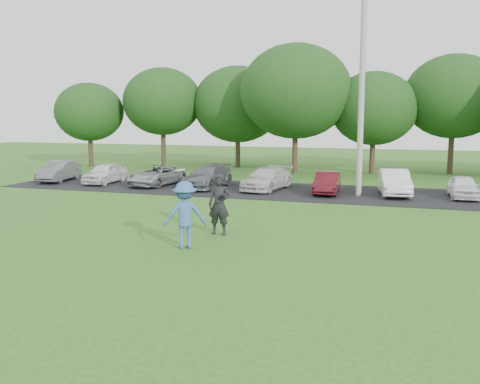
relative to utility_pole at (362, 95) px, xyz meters
name	(u,v)px	position (x,y,z in m)	size (l,w,h in m)	color
ground	(202,253)	(-3.17, -12.46, -4.89)	(100.00, 100.00, 0.00)	#2F621C
parking_lot	(297,191)	(-3.17, 0.54, -4.87)	(32.00, 6.50, 0.03)	black
utility_pole	(362,95)	(0.00, 0.00, 0.00)	(0.28, 0.28, 9.78)	#A5A59F
frisbee_player	(185,215)	(-3.89, -12.04, -3.88)	(1.50, 1.29, 2.37)	#3963A1
camera_bystander	(219,205)	(-3.54, -10.03, -3.88)	(0.75, 0.51, 2.02)	black
parked_cars	(283,180)	(-3.90, 0.52, -4.28)	(30.49, 4.45, 1.26)	slate
tree_row	(351,100)	(-1.66, 10.30, 0.02)	(42.39, 9.85, 8.64)	#38281C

